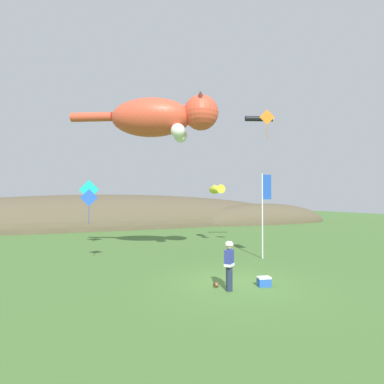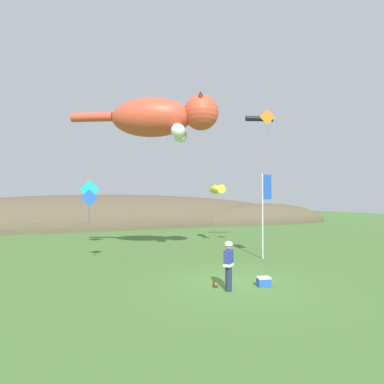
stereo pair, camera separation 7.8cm
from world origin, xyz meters
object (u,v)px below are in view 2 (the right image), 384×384
object	(u,v)px
festival_banner_pole	(265,203)
kite_giant_cat	(162,118)
kite_spool	(215,285)
kite_diamond_orange	(267,117)
kite_tube_streamer	(260,119)
picnic_cooler	(264,282)
kite_fish_windsock	(216,189)
kite_diamond_teal	(89,190)
festival_attendant	(229,264)
kite_diamond_blue	(89,198)

from	to	relation	value
festival_banner_pole	kite_giant_cat	size ratio (longest dim) A/B	0.61
kite_spool	kite_giant_cat	distance (m)	10.04
kite_giant_cat	kite_diamond_orange	size ratio (longest dim) A/B	4.29
kite_tube_streamer	kite_diamond_orange	xyz separation A→B (m)	(-1.43, -2.62, -0.74)
festival_banner_pole	kite_diamond_orange	distance (m)	5.10
picnic_cooler	festival_banner_pole	bearing A→B (deg)	52.00
kite_spool	kite_diamond_orange	xyz separation A→B (m)	(5.79, 4.26, 8.04)
kite_fish_windsock	kite_diamond_teal	bearing A→B (deg)	171.10
kite_fish_windsock	festival_attendant	bearing A→B (deg)	-116.34
kite_tube_streamer	kite_fish_windsock	bearing A→B (deg)	117.03
kite_giant_cat	kite_tube_streamer	bearing A→B (deg)	5.14
kite_spool	kite_diamond_teal	world-z (taller)	kite_diamond_teal
picnic_cooler	kite_tube_streamer	size ratio (longest dim) A/B	0.28
festival_attendant	picnic_cooler	distance (m)	1.69
kite_tube_streamer	kite_diamond_teal	bearing A→B (deg)	156.41
picnic_cooler	kite_fish_windsock	world-z (taller)	kite_fish_windsock
kite_spool	kite_diamond_blue	distance (m)	7.95
picnic_cooler	festival_banner_pole	xyz separation A→B (m)	(3.40, 4.35, 2.93)
kite_diamond_blue	kite_diamond_orange	bearing A→B (deg)	-10.26
kite_diamond_orange	kite_tube_streamer	bearing A→B (deg)	61.39
festival_attendant	kite_tube_streamer	xyz separation A→B (m)	(6.99, 7.46, 7.92)
kite_giant_cat	kite_tube_streamer	size ratio (longest dim) A/B	3.95
kite_tube_streamer	kite_diamond_orange	bearing A→B (deg)	-118.61
kite_diamond_teal	kite_fish_windsock	bearing A→B (deg)	-8.90
festival_attendant	kite_spool	bearing A→B (deg)	112.53
picnic_cooler	kite_tube_streamer	world-z (taller)	kite_tube_streamer
festival_banner_pole	kite_diamond_teal	distance (m)	11.74
picnic_cooler	kite_diamond_teal	bearing A→B (deg)	113.35
kite_spool	kite_diamond_orange	distance (m)	10.79
kite_fish_windsock	picnic_cooler	bearing A→B (deg)	-109.45
picnic_cooler	festival_banner_pole	world-z (taller)	festival_banner_pole
kite_spool	kite_fish_windsock	distance (m)	12.24
kite_giant_cat	kite_diamond_teal	size ratio (longest dim) A/B	3.46
festival_attendant	kite_giant_cat	distance (m)	9.78
festival_attendant	kite_fish_windsock	distance (m)	12.38
picnic_cooler	festival_banner_pole	distance (m)	6.26
kite_spool	picnic_cooler	distance (m)	1.85
kite_giant_cat	kite_tube_streamer	xyz separation A→B (m)	(7.30, 0.66, 0.90)
kite_giant_cat	kite_fish_windsock	world-z (taller)	kite_giant_cat
festival_banner_pole	kite_giant_cat	world-z (taller)	kite_giant_cat
kite_giant_cat	kite_tube_streamer	distance (m)	7.39
kite_diamond_blue	kite_giant_cat	bearing A→B (deg)	2.76
kite_diamond_teal	kite_giant_cat	bearing A→B (deg)	-57.19
festival_banner_pole	kite_fish_windsock	distance (m)	6.52
kite_spool	festival_banner_pole	distance (m)	7.03
festival_attendant	kite_tube_streamer	distance (m)	12.93
kite_diamond_orange	kite_diamond_teal	bearing A→B (deg)	141.87
festival_attendant	kite_diamond_orange	world-z (taller)	kite_diamond_orange
festival_attendant	festival_banner_pole	size ratio (longest dim) A/B	0.37
kite_tube_streamer	kite_diamond_teal	distance (m)	12.73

